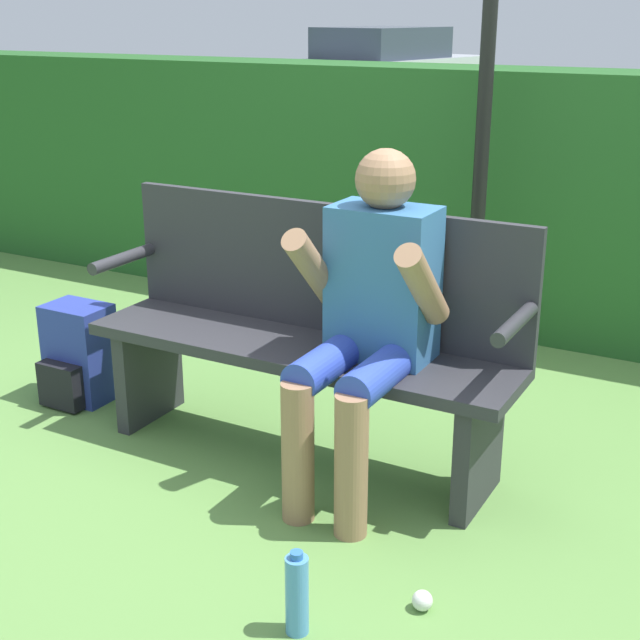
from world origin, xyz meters
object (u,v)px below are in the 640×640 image
backpack (78,356)px  parked_car (381,68)px  water_bottle (297,594)px  signpost (489,19)px  park_bench (307,331)px  person_seated (369,311)px

backpack → parked_car: (-4.32, 12.32, 0.44)m
backpack → water_bottle: 1.86m
water_bottle → signpost: size_ratio=0.09×
park_bench → water_bottle: (0.51, -0.96, -0.37)m
signpost → water_bottle: bearing=-82.1°
person_seated → backpack: size_ratio=2.78×
backpack → parked_car: parked_car is taller
water_bottle → signpost: signpost is taller
signpost → parked_car: 12.33m
park_bench → person_seated: (0.32, -0.13, 0.17)m
person_seated → signpost: bearing=94.9°
person_seated → park_bench: bearing=157.3°
water_bottle → parked_car: (-5.95, 13.22, 0.52)m
park_bench → parked_car: size_ratio=0.36×
park_bench → signpost: 1.73m
park_bench → signpost: signpost is taller
water_bottle → parked_car: parked_car is taller
backpack → water_bottle: (1.63, -0.90, -0.08)m
signpost → backpack: bearing=-133.4°
signpost → person_seated: bearing=-85.1°
water_bottle → backpack: bearing=151.2°
person_seated → signpost: size_ratio=0.43×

